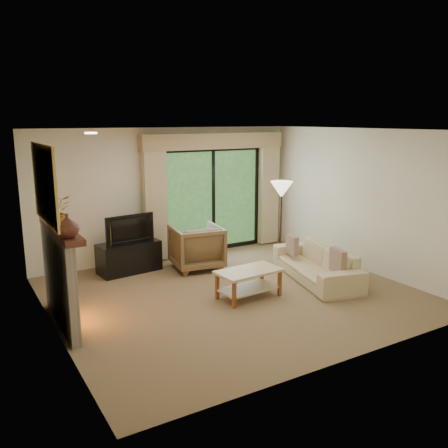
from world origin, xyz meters
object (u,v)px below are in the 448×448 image
media_console (129,257)px  coffee_table (249,284)px  armchair (196,247)px  sofa (316,263)px

media_console → coffee_table: size_ratio=1.10×
armchair → media_console: bearing=-12.5°
media_console → armchair: size_ratio=1.23×
sofa → coffee_table: bearing=-71.6°
media_console → sofa: 3.39m
sofa → coffee_table: sofa is taller
media_console → sofa: (2.66, -2.09, 0.02)m
armchair → sofa: 2.23m
armchair → coffee_table: bearing=98.6°
media_console → armchair: (1.17, -0.44, 0.13)m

